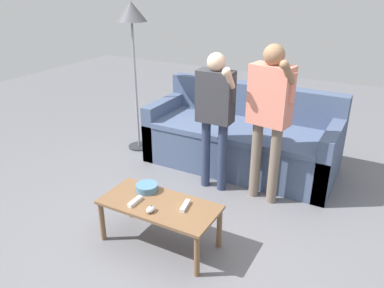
{
  "coord_description": "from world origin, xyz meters",
  "views": [
    {
      "loc": [
        1.34,
        -2.38,
        2.07
      ],
      "look_at": [
        -0.13,
        0.31,
        0.71
      ],
      "focal_mm": 35.84,
      "sensor_mm": 36.0,
      "label": 1
    }
  ],
  "objects_px": {
    "player_right": "(269,107)",
    "game_remote_wand_near": "(135,202)",
    "game_remote_nunchuk": "(151,209)",
    "game_remote_wand_far": "(185,206)",
    "couch": "(242,139)",
    "coffee_table": "(159,209)",
    "floor_lamp": "(132,22)",
    "player_center": "(215,107)",
    "snack_bowl": "(147,187)"
  },
  "relations": [
    {
      "from": "game_remote_nunchuk",
      "to": "player_right",
      "type": "distance_m",
      "value": 1.43
    },
    {
      "from": "snack_bowl",
      "to": "couch",
      "type": "bearing_deg",
      "value": 81.3
    },
    {
      "from": "snack_bowl",
      "to": "game_remote_nunchuk",
      "type": "height_order",
      "value": "snack_bowl"
    },
    {
      "from": "floor_lamp",
      "to": "player_right",
      "type": "relative_size",
      "value": 1.17
    },
    {
      "from": "player_center",
      "to": "game_remote_wand_far",
      "type": "height_order",
      "value": "player_center"
    },
    {
      "from": "game_remote_nunchuk",
      "to": "game_remote_wand_far",
      "type": "relative_size",
      "value": 0.54
    },
    {
      "from": "couch",
      "to": "snack_bowl",
      "type": "distance_m",
      "value": 1.59
    },
    {
      "from": "snack_bowl",
      "to": "game_remote_nunchuk",
      "type": "xyz_separation_m",
      "value": [
        0.21,
        -0.25,
        -0.01
      ]
    },
    {
      "from": "player_center",
      "to": "player_right",
      "type": "relative_size",
      "value": 0.93
    },
    {
      "from": "game_remote_nunchuk",
      "to": "game_remote_wand_far",
      "type": "xyz_separation_m",
      "value": [
        0.2,
        0.18,
        -0.01
      ]
    },
    {
      "from": "game_remote_wand_near",
      "to": "game_remote_wand_far",
      "type": "relative_size",
      "value": 0.96
    },
    {
      "from": "couch",
      "to": "game_remote_wand_far",
      "type": "bearing_deg",
      "value": -83.96
    },
    {
      "from": "snack_bowl",
      "to": "game_remote_wand_far",
      "type": "bearing_deg",
      "value": -9.44
    },
    {
      "from": "coffee_table",
      "to": "game_remote_nunchuk",
      "type": "relative_size",
      "value": 10.95
    },
    {
      "from": "couch",
      "to": "coffee_table",
      "type": "xyz_separation_m",
      "value": [
        -0.04,
        -1.69,
        0.01
      ]
    },
    {
      "from": "coffee_table",
      "to": "player_center",
      "type": "relative_size",
      "value": 0.68
    },
    {
      "from": "couch",
      "to": "game_remote_wand_far",
      "type": "distance_m",
      "value": 1.65
    },
    {
      "from": "coffee_table",
      "to": "game_remote_nunchuk",
      "type": "distance_m",
      "value": 0.15
    },
    {
      "from": "game_remote_wand_near",
      "to": "game_remote_wand_far",
      "type": "distance_m",
      "value": 0.41
    },
    {
      "from": "player_center",
      "to": "game_remote_nunchuk",
      "type": "bearing_deg",
      "value": -88.7
    },
    {
      "from": "couch",
      "to": "game_remote_wand_near",
      "type": "height_order",
      "value": "couch"
    },
    {
      "from": "game_remote_nunchuk",
      "to": "game_remote_wand_near",
      "type": "distance_m",
      "value": 0.19
    },
    {
      "from": "couch",
      "to": "coffee_table",
      "type": "bearing_deg",
      "value": -91.31
    },
    {
      "from": "game_remote_nunchuk",
      "to": "player_center",
      "type": "distance_m",
      "value": 1.28
    },
    {
      "from": "couch",
      "to": "snack_bowl",
      "type": "xyz_separation_m",
      "value": [
        -0.24,
        -1.57,
        0.1
      ]
    },
    {
      "from": "game_remote_nunchuk",
      "to": "game_remote_wand_near",
      "type": "relative_size",
      "value": 0.56
    },
    {
      "from": "coffee_table",
      "to": "floor_lamp",
      "type": "bearing_deg",
      "value": 130.98
    },
    {
      "from": "couch",
      "to": "game_remote_wand_far",
      "type": "height_order",
      "value": "couch"
    },
    {
      "from": "player_right",
      "to": "game_remote_nunchuk",
      "type": "bearing_deg",
      "value": -112.46
    },
    {
      "from": "floor_lamp",
      "to": "game_remote_wand_far",
      "type": "height_order",
      "value": "floor_lamp"
    },
    {
      "from": "floor_lamp",
      "to": "game_remote_wand_far",
      "type": "relative_size",
      "value": 11.07
    },
    {
      "from": "game_remote_nunchuk",
      "to": "couch",
      "type": "bearing_deg",
      "value": 89.07
    },
    {
      "from": "couch",
      "to": "floor_lamp",
      "type": "xyz_separation_m",
      "value": [
        -1.36,
        -0.17,
        1.25
      ]
    },
    {
      "from": "player_center",
      "to": "couch",
      "type": "bearing_deg",
      "value": 84.95
    },
    {
      "from": "game_remote_nunchuk",
      "to": "floor_lamp",
      "type": "height_order",
      "value": "floor_lamp"
    },
    {
      "from": "game_remote_nunchuk",
      "to": "player_center",
      "type": "xyz_separation_m",
      "value": [
        -0.03,
        1.18,
        0.48
      ]
    },
    {
      "from": "game_remote_nunchuk",
      "to": "floor_lamp",
      "type": "relative_size",
      "value": 0.05
    },
    {
      "from": "game_remote_nunchuk",
      "to": "player_right",
      "type": "bearing_deg",
      "value": 67.54
    },
    {
      "from": "player_right",
      "to": "game_remote_wand_near",
      "type": "bearing_deg",
      "value": -120.24
    },
    {
      "from": "floor_lamp",
      "to": "game_remote_nunchuk",
      "type": "bearing_deg",
      "value": -51.17
    },
    {
      "from": "couch",
      "to": "player_center",
      "type": "height_order",
      "value": "player_center"
    },
    {
      "from": "couch",
      "to": "player_center",
      "type": "relative_size",
      "value": 1.51
    },
    {
      "from": "player_right",
      "to": "game_remote_wand_far",
      "type": "distance_m",
      "value": 1.22
    },
    {
      "from": "game_remote_wand_far",
      "to": "game_remote_nunchuk",
      "type": "bearing_deg",
      "value": -137.96
    },
    {
      "from": "couch",
      "to": "coffee_table",
      "type": "relative_size",
      "value": 2.22
    },
    {
      "from": "coffee_table",
      "to": "player_center",
      "type": "xyz_separation_m",
      "value": [
        -0.02,
        1.05,
        0.56
      ]
    },
    {
      "from": "couch",
      "to": "player_right",
      "type": "height_order",
      "value": "player_right"
    },
    {
      "from": "floor_lamp",
      "to": "player_right",
      "type": "xyz_separation_m",
      "value": [
        1.83,
        -0.43,
        -0.61
      ]
    },
    {
      "from": "snack_bowl",
      "to": "player_right",
      "type": "xyz_separation_m",
      "value": [
        0.71,
        0.97,
        0.55
      ]
    },
    {
      "from": "game_remote_wand_near",
      "to": "game_remote_wand_far",
      "type": "bearing_deg",
      "value": 19.99
    }
  ]
}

